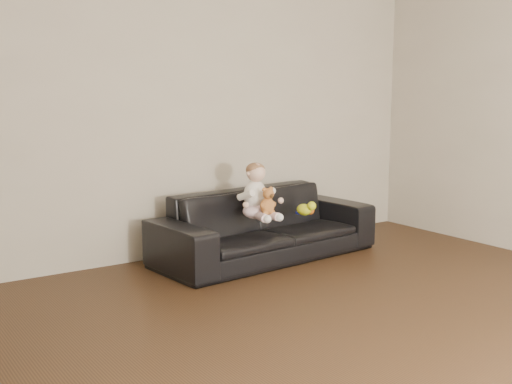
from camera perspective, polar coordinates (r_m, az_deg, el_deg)
floor at (r=3.60m, az=14.94°, el=-14.63°), size 5.50×5.50×0.00m
wall_back at (r=5.50m, az=-6.71°, el=7.74°), size 5.00×0.00×5.00m
sofa at (r=5.46m, az=0.84°, el=-2.93°), size 2.02×0.95×0.57m
baby at (r=5.23m, az=0.08°, el=-0.20°), size 0.32×0.40×0.46m
teddy_bear at (r=5.13m, az=1.05°, el=-0.85°), size 0.14×0.14×0.22m
toy_green at (r=5.41m, az=4.30°, el=-1.57°), size 0.12×0.14×0.10m
toy_rattle at (r=5.45m, az=4.85°, el=-1.64°), size 0.09×0.09×0.07m
toy_blue_disc at (r=5.49m, az=4.00°, el=-1.86°), size 0.12×0.12×0.01m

